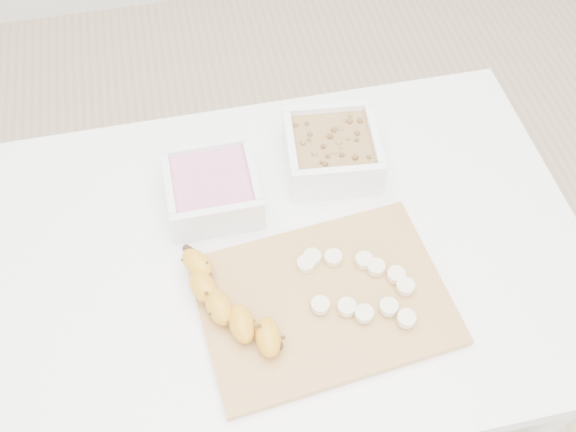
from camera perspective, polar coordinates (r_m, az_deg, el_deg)
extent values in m
plane|color=#C6AD89|center=(1.76, 0.21, -16.05)|extent=(3.50, 3.50, 0.00)
cube|color=white|center=(1.10, 0.33, -3.64)|extent=(1.00, 0.70, 0.04)
cylinder|color=white|center=(1.59, -17.75, -4.57)|extent=(0.05, 0.05, 0.71)
cylinder|color=white|center=(1.66, 13.08, 0.80)|extent=(0.05, 0.05, 0.71)
cube|color=white|center=(1.12, -6.70, 2.41)|extent=(0.16, 0.16, 0.07)
cube|color=pink|center=(1.12, -6.72, 2.50)|extent=(0.13, 0.13, 0.04)
cube|color=white|center=(1.17, 3.93, 5.83)|extent=(0.18, 0.18, 0.08)
cube|color=olive|center=(1.16, 3.93, 5.93)|extent=(0.15, 0.15, 0.04)
cube|color=tan|center=(1.03, 3.16, -7.52)|extent=(0.41, 0.31, 0.01)
cylinder|color=beige|center=(1.04, 1.60, -4.29)|extent=(0.03, 0.03, 0.01)
cylinder|color=beige|center=(1.05, 2.18, -3.69)|extent=(0.03, 0.03, 0.01)
cylinder|color=beige|center=(1.05, 4.03, -3.72)|extent=(0.03, 0.03, 0.01)
cylinder|color=beige|center=(1.05, 6.78, -3.93)|extent=(0.03, 0.03, 0.01)
cylinder|color=beige|center=(1.05, 7.84, -4.54)|extent=(0.03, 0.03, 0.01)
cylinder|color=beige|center=(1.04, 9.59, -5.20)|extent=(0.03, 0.03, 0.01)
cylinder|color=beige|center=(1.04, 10.38, -6.18)|extent=(0.03, 0.03, 0.01)
cylinder|color=beige|center=(1.01, 2.89, -7.93)|extent=(0.03, 0.03, 0.01)
cylinder|color=beige|center=(1.01, 5.25, -8.07)|extent=(0.03, 0.03, 0.01)
cylinder|color=beige|center=(1.00, 6.78, -8.62)|extent=(0.03, 0.03, 0.01)
cylinder|color=beige|center=(1.01, 8.94, -7.99)|extent=(0.03, 0.03, 0.01)
cylinder|color=beige|center=(1.01, 10.47, -8.96)|extent=(0.03, 0.03, 0.01)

